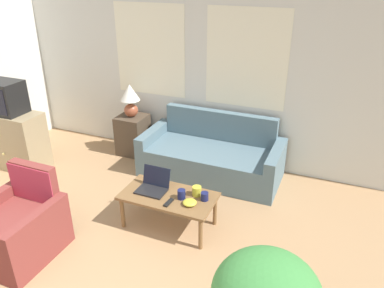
{
  "coord_description": "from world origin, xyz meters",
  "views": [
    {
      "loc": [
        1.86,
        -1.3,
        2.66
      ],
      "look_at": [
        0.32,
        2.37,
        0.75
      ],
      "focal_mm": 35.0,
      "sensor_mm": 36.0,
      "label": 1
    }
  ],
  "objects_px": {
    "table_lamp": "(130,98)",
    "cup_white": "(181,194)",
    "television": "(4,97)",
    "snack_bowl": "(190,202)",
    "armchair": "(20,228)",
    "cup_yellow": "(197,191)",
    "laptop": "(153,185)",
    "cup_navy": "(205,196)",
    "couch": "(212,157)",
    "coffee_table": "(169,198)",
    "tv_remote": "(169,203)"
  },
  "relations": [
    {
      "from": "laptop",
      "to": "cup_navy",
      "type": "xyz_separation_m",
      "value": [
        0.6,
        0.03,
        -0.01
      ]
    },
    {
      "from": "couch",
      "to": "cup_navy",
      "type": "relative_size",
      "value": 20.91
    },
    {
      "from": "television",
      "to": "cup_navy",
      "type": "height_order",
      "value": "television"
    },
    {
      "from": "television",
      "to": "snack_bowl",
      "type": "relative_size",
      "value": 3.44
    },
    {
      "from": "armchair",
      "to": "cup_yellow",
      "type": "xyz_separation_m",
      "value": [
        1.48,
        1.06,
        0.18
      ]
    },
    {
      "from": "table_lamp",
      "to": "snack_bowl",
      "type": "bearing_deg",
      "value": -43.44
    },
    {
      "from": "cup_white",
      "to": "laptop",
      "type": "bearing_deg",
      "value": 173.65
    },
    {
      "from": "table_lamp",
      "to": "cup_white",
      "type": "bearing_deg",
      "value": -44.43
    },
    {
      "from": "armchair",
      "to": "cup_white",
      "type": "distance_m",
      "value": 1.66
    },
    {
      "from": "cup_white",
      "to": "table_lamp",
      "type": "bearing_deg",
      "value": 135.57
    },
    {
      "from": "tv_remote",
      "to": "armchair",
      "type": "bearing_deg",
      "value": -147.65
    },
    {
      "from": "cup_yellow",
      "to": "cup_white",
      "type": "xyz_separation_m",
      "value": [
        -0.13,
        -0.12,
        0.0
      ]
    },
    {
      "from": "television",
      "to": "coffee_table",
      "type": "height_order",
      "value": "television"
    },
    {
      "from": "cup_yellow",
      "to": "laptop",
      "type": "bearing_deg",
      "value": -170.29
    },
    {
      "from": "cup_navy",
      "to": "tv_remote",
      "type": "xyz_separation_m",
      "value": [
        -0.32,
        -0.21,
        -0.04
      ]
    },
    {
      "from": "laptop",
      "to": "cup_yellow",
      "type": "bearing_deg",
      "value": 9.71
    },
    {
      "from": "tv_remote",
      "to": "snack_bowl",
      "type": "bearing_deg",
      "value": 17.31
    },
    {
      "from": "coffee_table",
      "to": "cup_white",
      "type": "distance_m",
      "value": 0.19
    },
    {
      "from": "couch",
      "to": "television",
      "type": "bearing_deg",
      "value": -161.53
    },
    {
      "from": "table_lamp",
      "to": "tv_remote",
      "type": "relative_size",
      "value": 3.24
    },
    {
      "from": "television",
      "to": "coffee_table",
      "type": "xyz_separation_m",
      "value": [
        2.65,
        -0.41,
        -0.69
      ]
    },
    {
      "from": "armchair",
      "to": "snack_bowl",
      "type": "distance_m",
      "value": 1.72
    },
    {
      "from": "couch",
      "to": "snack_bowl",
      "type": "distance_m",
      "value": 1.41
    },
    {
      "from": "armchair",
      "to": "television",
      "type": "bearing_deg",
      "value": 136.95
    },
    {
      "from": "table_lamp",
      "to": "coffee_table",
      "type": "bearing_deg",
      "value": -47.58
    },
    {
      "from": "snack_bowl",
      "to": "cup_navy",
      "type": "bearing_deg",
      "value": 51.06
    },
    {
      "from": "cup_white",
      "to": "cup_yellow",
      "type": "bearing_deg",
      "value": 44.33
    },
    {
      "from": "table_lamp",
      "to": "coffee_table",
      "type": "xyz_separation_m",
      "value": [
        1.31,
        -1.43,
        -0.54
      ]
    },
    {
      "from": "table_lamp",
      "to": "cup_white",
      "type": "xyz_separation_m",
      "value": [
        1.47,
        -1.44,
        -0.44
      ]
    },
    {
      "from": "couch",
      "to": "armchair",
      "type": "relative_size",
      "value": 2.2
    },
    {
      "from": "television",
      "to": "cup_white",
      "type": "xyz_separation_m",
      "value": [
        2.81,
        -0.42,
        -0.59
      ]
    },
    {
      "from": "coffee_table",
      "to": "tv_remote",
      "type": "xyz_separation_m",
      "value": [
        0.07,
        -0.14,
        0.06
      ]
    },
    {
      "from": "table_lamp",
      "to": "cup_white",
      "type": "height_order",
      "value": "table_lamp"
    },
    {
      "from": "laptop",
      "to": "tv_remote",
      "type": "distance_m",
      "value": 0.33
    },
    {
      "from": "snack_bowl",
      "to": "cup_yellow",
      "type": "bearing_deg",
      "value": 89.45
    },
    {
      "from": "armchair",
      "to": "cup_white",
      "type": "relative_size",
      "value": 8.15
    },
    {
      "from": "armchair",
      "to": "cup_yellow",
      "type": "height_order",
      "value": "armchair"
    },
    {
      "from": "cup_white",
      "to": "cup_navy",
      "type": "bearing_deg",
      "value": 16.44
    },
    {
      "from": "table_lamp",
      "to": "cup_white",
      "type": "distance_m",
      "value": 2.1
    },
    {
      "from": "television",
      "to": "snack_bowl",
      "type": "distance_m",
      "value": 3.03
    },
    {
      "from": "armchair",
      "to": "tv_remote",
      "type": "relative_size",
      "value": 5.65
    },
    {
      "from": "laptop",
      "to": "snack_bowl",
      "type": "height_order",
      "value": "laptop"
    },
    {
      "from": "cup_navy",
      "to": "cup_white",
      "type": "relative_size",
      "value": 0.86
    },
    {
      "from": "couch",
      "to": "coffee_table",
      "type": "xyz_separation_m",
      "value": [
        -0.04,
        -1.3,
        0.11
      ]
    },
    {
      "from": "coffee_table",
      "to": "snack_bowl",
      "type": "distance_m",
      "value": 0.3
    },
    {
      "from": "table_lamp",
      "to": "cup_navy",
      "type": "distance_m",
      "value": 2.23
    },
    {
      "from": "coffee_table",
      "to": "table_lamp",
      "type": "bearing_deg",
      "value": 132.42
    },
    {
      "from": "snack_bowl",
      "to": "tv_remote",
      "type": "distance_m",
      "value": 0.22
    },
    {
      "from": "table_lamp",
      "to": "coffee_table",
      "type": "height_order",
      "value": "table_lamp"
    },
    {
      "from": "coffee_table",
      "to": "cup_white",
      "type": "height_order",
      "value": "cup_white"
    }
  ]
}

